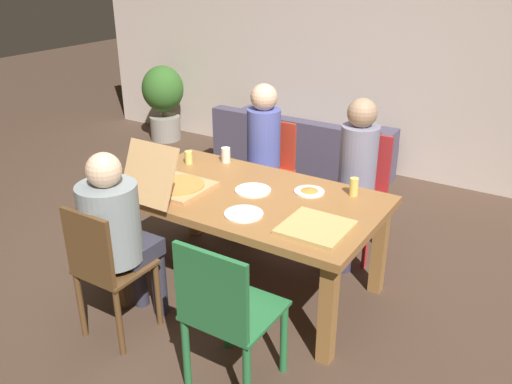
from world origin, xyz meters
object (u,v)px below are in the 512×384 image
Objects in this scene: pizza_box_0 at (316,227)px; plate_1 at (309,191)px; drinking_glass_1 at (354,187)px; chair_3 at (225,313)px; pizza_box_1 at (173,184)px; plate_2 at (244,214)px; dining_table at (248,206)px; chair_0 at (105,267)px; person_1 at (260,148)px; chair_1 at (269,168)px; chair_2 at (360,188)px; potted_plant at (163,98)px; person_2 at (355,168)px; drinking_glass_0 at (226,155)px; couch at (302,152)px; plate_0 at (253,190)px; drinking_glass_2 at (189,157)px; person_0 at (117,228)px.

plate_1 is (-0.27, 0.46, -0.00)m from pizza_box_0.
pizza_box_0 is 0.58m from drinking_glass_1.
plate_1 is at bearing 95.34° from chair_3.
pizza_box_1 is 0.61m from plate_2.
dining_table is at bearing -149.51° from drinking_glass_1.
person_1 reaches higher than chair_0.
plate_1 is at bearing 31.01° from pizza_box_1.
chair_1 is at bearing 87.96° from pizza_box_1.
chair_2 reaches higher than potted_plant.
person_2 reaches higher than chair_2.
drinking_glass_0 is 0.06× the size of couch.
chair_1 is 2.67m from potted_plant.
couch is at bearing 107.87° from plate_0.
drinking_glass_2 is 0.11× the size of potted_plant.
chair_2 is 1.63m from couch.
person_1 is at bearing 142.48° from plate_1.
person_2 is 2.23× the size of pizza_box_1.
person_2 is at bearing 61.70° from person_0.
drinking_glass_2 reaches higher than dining_table.
person_2 is at bearing 25.30° from drinking_glass_2.
chair_3 is 3.74× the size of plate_0.
chair_0 is 0.95× the size of chair_2.
person_0 is at bearing 90.00° from chair_0.
chair_1 is at bearing 90.00° from person_0.
person_2 reaches higher than pizza_box_1.
chair_0 is 1.01× the size of chair_1.
chair_1 is 0.92m from person_2.
plate_0 is 0.26× the size of potted_plant.
person_2 is 1.36× the size of chair_3.
plate_0 is 0.73m from drinking_glass_2.
person_2 is (0.87, 1.74, 0.24)m from chair_0.
drinking_glass_2 is (-1.16, -0.70, 0.25)m from chair_2.
chair_3 is (0.87, 0.02, 0.00)m from chair_0.
plate_1 is 0.84× the size of plate_2.
potted_plant is at bearing 138.57° from plate_2.
plate_2 is at bearing -41.43° from potted_plant.
drinking_glass_2 is (-1.05, -0.00, 0.04)m from plate_1.
pizza_box_1 is 5.67× the size of drinking_glass_2.
dining_table is 0.98× the size of couch.
chair_0 is at bearing -54.10° from potted_plant.
chair_0 is 0.75× the size of person_0.
pizza_box_1 is 4.63× the size of drinking_glass_1.
plate_1 is 0.11× the size of couch.
couch is 1.94× the size of potted_plant.
pizza_box_1 is 0.66m from drinking_glass_0.
chair_1 reaches higher than plate_0.
drinking_glass_2 is (-1.16, 1.17, 0.27)m from chair_3.
person_1 is 12.56× the size of drinking_glass_2.
plate_0 is at bearing 64.78° from person_0.
chair_3 is 1.33m from drinking_glass_1.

